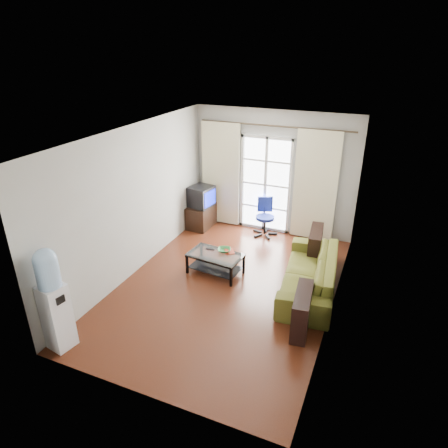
{
  "coord_description": "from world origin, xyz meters",
  "views": [
    {
      "loc": [
        2.27,
        -5.52,
        3.98
      ],
      "look_at": [
        -0.22,
        0.35,
        1.04
      ],
      "focal_mm": 32.0,
      "sensor_mm": 36.0,
      "label": 1
    }
  ],
  "objects_px": {
    "crt_tv": "(201,196)",
    "task_chair": "(265,224)",
    "sofa": "(309,273)",
    "coffee_table": "(215,261)",
    "water_cooler": "(53,298)",
    "tv_stand": "(201,216)"
  },
  "relations": [
    {
      "from": "sofa",
      "to": "task_chair",
      "type": "height_order",
      "value": "task_chair"
    },
    {
      "from": "crt_tv",
      "to": "task_chair",
      "type": "distance_m",
      "value": 1.58
    },
    {
      "from": "tv_stand",
      "to": "water_cooler",
      "type": "xyz_separation_m",
      "value": [
        -0.07,
        -4.41,
        0.56
      ]
    },
    {
      "from": "coffee_table",
      "to": "crt_tv",
      "type": "bearing_deg",
      "value": 123.15
    },
    {
      "from": "coffee_table",
      "to": "crt_tv",
      "type": "relative_size",
      "value": 1.8
    },
    {
      "from": "crt_tv",
      "to": "task_chair",
      "type": "height_order",
      "value": "crt_tv"
    },
    {
      "from": "tv_stand",
      "to": "task_chair",
      "type": "distance_m",
      "value": 1.5
    },
    {
      "from": "task_chair",
      "to": "sofa",
      "type": "bearing_deg",
      "value": -73.74
    },
    {
      "from": "sofa",
      "to": "crt_tv",
      "type": "relative_size",
      "value": 3.92
    },
    {
      "from": "sofa",
      "to": "task_chair",
      "type": "bearing_deg",
      "value": -148.64
    },
    {
      "from": "water_cooler",
      "to": "sofa",
      "type": "bearing_deg",
      "value": 53.65
    },
    {
      "from": "sofa",
      "to": "tv_stand",
      "type": "xyz_separation_m",
      "value": [
        -2.86,
        1.61,
        -0.06
      ]
    },
    {
      "from": "coffee_table",
      "to": "task_chair",
      "type": "distance_m",
      "value": 1.98
    },
    {
      "from": "coffee_table",
      "to": "crt_tv",
      "type": "xyz_separation_m",
      "value": [
        -1.15,
        1.76,
        0.5
      ]
    },
    {
      "from": "sofa",
      "to": "water_cooler",
      "type": "bearing_deg",
      "value": -52.52
    },
    {
      "from": "coffee_table",
      "to": "crt_tv",
      "type": "distance_m",
      "value": 2.16
    },
    {
      "from": "coffee_table",
      "to": "water_cooler",
      "type": "bearing_deg",
      "value": -114.8
    },
    {
      "from": "tv_stand",
      "to": "crt_tv",
      "type": "xyz_separation_m",
      "value": [
        0.0,
        -0.01,
        0.49
      ]
    },
    {
      "from": "sofa",
      "to": "tv_stand",
      "type": "height_order",
      "value": "sofa"
    },
    {
      "from": "crt_tv",
      "to": "sofa",
      "type": "bearing_deg",
      "value": -19.44
    },
    {
      "from": "coffee_table",
      "to": "task_chair",
      "type": "bearing_deg",
      "value": 80.2
    },
    {
      "from": "task_chair",
      "to": "tv_stand",
      "type": "bearing_deg",
      "value": 165.4
    }
  ]
}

